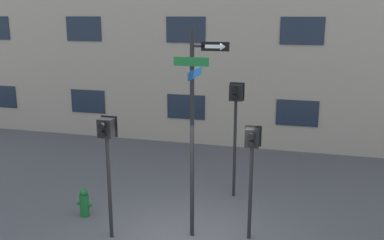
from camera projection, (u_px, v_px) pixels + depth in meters
name	position (u px, v px, depth m)	size (l,w,h in m)	color
street_sign_pole	(195.00, 119.00, 8.74)	(1.11, 1.04, 4.48)	black
pedestrian_signal_left	(107.00, 145.00, 8.82)	(0.36, 0.40, 2.68)	black
pedestrian_signal_right	(252.00, 153.00, 8.80)	(0.34, 0.40, 2.49)	black
pedestrian_signal_across	(236.00, 109.00, 10.85)	(0.38, 0.40, 3.04)	black
fire_hydrant	(84.00, 203.00, 10.21)	(0.39, 0.23, 0.70)	#196028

